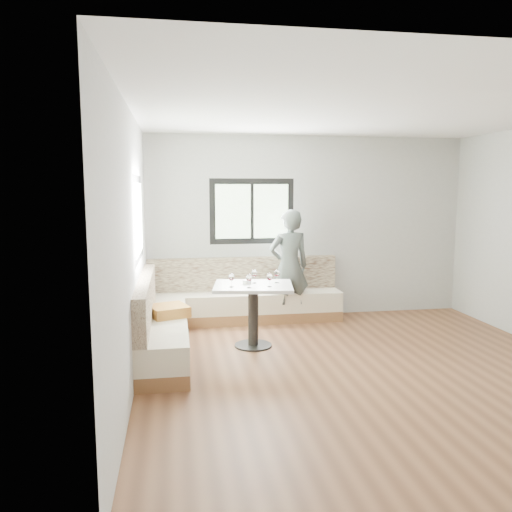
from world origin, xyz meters
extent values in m
cube|color=brown|center=(0.00, 0.00, 0.00)|extent=(5.00, 5.00, 0.01)
cube|color=white|center=(0.00, 0.00, 2.80)|extent=(5.00, 5.00, 0.01)
cube|color=#B7B7B2|center=(0.00, 2.50, 1.40)|extent=(5.00, 0.01, 2.80)
cube|color=#B7B7B2|center=(-2.50, 0.00, 1.40)|extent=(0.01, 5.00, 2.80)
cube|color=black|center=(-0.90, 2.49, 1.65)|extent=(1.30, 0.02, 1.00)
cube|color=black|center=(-2.49, 0.90, 1.65)|extent=(0.02, 1.30, 1.00)
cube|color=brown|center=(-1.05, 2.23, 0.08)|extent=(2.90, 0.55, 0.16)
cube|color=beige|center=(-1.05, 2.23, 0.30)|extent=(2.90, 0.55, 0.29)
cube|color=beige|center=(-1.05, 2.43, 0.70)|extent=(2.90, 0.14, 0.50)
cube|color=brown|center=(-2.23, 0.82, 0.08)|extent=(0.55, 2.25, 0.16)
cube|color=beige|center=(-2.23, 0.82, 0.30)|extent=(0.55, 2.25, 0.29)
cube|color=beige|center=(-2.43, 0.82, 0.70)|extent=(0.14, 2.25, 0.50)
cube|color=#AD6432|center=(-2.17, 0.98, 0.51)|extent=(0.55, 0.55, 0.13)
cylinder|color=black|center=(-1.11, 1.02, 0.01)|extent=(0.48, 0.48, 0.02)
cylinder|color=black|center=(-1.11, 1.02, 0.38)|extent=(0.13, 0.13, 0.76)
cube|color=white|center=(-1.11, 1.02, 0.78)|extent=(1.08, 0.90, 0.04)
imported|color=#4B5451|center=(-0.41, 2.08, 0.85)|extent=(0.67, 0.48, 1.69)
cylinder|color=white|center=(-1.18, 1.11, 0.82)|extent=(0.11, 0.11, 0.05)
sphere|color=black|center=(-1.16, 1.12, 0.83)|extent=(0.02, 0.02, 0.02)
sphere|color=black|center=(-1.19, 1.12, 0.83)|extent=(0.02, 0.02, 0.02)
sphere|color=black|center=(-1.18, 1.09, 0.83)|extent=(0.02, 0.02, 0.02)
cylinder|color=white|center=(-1.40, 0.90, 0.80)|extent=(0.06, 0.06, 0.01)
cylinder|color=white|center=(-1.40, 0.90, 0.84)|extent=(0.01, 0.01, 0.07)
ellipsoid|color=white|center=(-1.40, 0.90, 0.92)|extent=(0.08, 0.08, 0.09)
cylinder|color=#50060E|center=(-1.40, 0.90, 0.90)|extent=(0.05, 0.05, 0.02)
cylinder|color=white|center=(-1.20, 0.82, 0.80)|extent=(0.06, 0.06, 0.01)
cylinder|color=white|center=(-1.20, 0.82, 0.84)|extent=(0.01, 0.01, 0.07)
ellipsoid|color=white|center=(-1.20, 0.82, 0.92)|extent=(0.08, 0.08, 0.09)
cylinder|color=#50060E|center=(-1.20, 0.82, 0.90)|extent=(0.05, 0.05, 0.02)
cylinder|color=white|center=(-0.94, 0.85, 0.80)|extent=(0.06, 0.06, 0.01)
cylinder|color=white|center=(-0.94, 0.85, 0.84)|extent=(0.01, 0.01, 0.07)
ellipsoid|color=white|center=(-0.94, 0.85, 0.92)|extent=(0.08, 0.08, 0.09)
cylinder|color=#50060E|center=(-0.94, 0.85, 0.90)|extent=(0.05, 0.05, 0.02)
cylinder|color=white|center=(-1.08, 1.11, 0.80)|extent=(0.06, 0.06, 0.01)
cylinder|color=white|center=(-1.08, 1.11, 0.84)|extent=(0.01, 0.01, 0.07)
ellipsoid|color=white|center=(-1.08, 1.11, 0.92)|extent=(0.08, 0.08, 0.09)
cylinder|color=#50060E|center=(-1.08, 1.11, 0.90)|extent=(0.05, 0.05, 0.02)
cylinder|color=white|center=(-0.80, 1.09, 0.80)|extent=(0.06, 0.06, 0.01)
cylinder|color=white|center=(-0.80, 1.09, 0.84)|extent=(0.01, 0.01, 0.07)
ellipsoid|color=white|center=(-0.80, 1.09, 0.92)|extent=(0.08, 0.08, 0.09)
cylinder|color=#50060E|center=(-0.80, 1.09, 0.90)|extent=(0.05, 0.05, 0.02)
camera|label=1|loc=(-2.07, -5.06, 2.00)|focal=35.00mm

